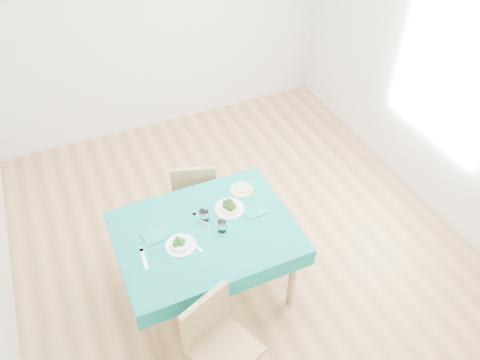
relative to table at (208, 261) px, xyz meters
name	(u,v)px	position (x,y,z in m)	size (l,w,h in m)	color
room_shell	(240,131)	(0.43, 0.32, 0.97)	(4.02, 4.52, 2.73)	olive
table	(208,261)	(0.00, 0.00, 0.00)	(1.35, 1.03, 0.76)	#0A6D69
chair_near	(224,344)	(-0.18, -0.79, 0.13)	(0.40, 0.44, 1.01)	olive
chair_far	(194,185)	(0.18, 0.79, 0.11)	(0.39, 0.43, 0.98)	olive
bowl_near	(180,243)	(-0.22, -0.06, 0.41)	(0.23, 0.23, 0.07)	white
bowl_far	(229,206)	(0.26, 0.13, 0.42)	(0.24, 0.24, 0.07)	white
fork_near	(144,259)	(-0.50, -0.07, 0.38)	(0.03, 0.20, 0.00)	silver
knife_near	(193,243)	(-0.13, -0.08, 0.38)	(0.02, 0.22, 0.00)	silver
fork_far	(201,220)	(0.01, 0.12, 0.38)	(0.03, 0.19, 0.00)	silver
knife_far	(261,206)	(0.51, 0.06, 0.38)	(0.02, 0.20, 0.00)	silver
napkin_near	(157,235)	(-0.35, 0.10, 0.39)	(0.20, 0.14, 0.01)	#0E7973
napkin_far	(255,211)	(0.43, 0.03, 0.38)	(0.19, 0.13, 0.01)	#0E7973
tumbler_center	(204,216)	(0.03, 0.11, 0.43)	(0.08, 0.08, 0.10)	white
tumbler_side	(222,227)	(0.12, -0.05, 0.42)	(0.07, 0.07, 0.09)	white
side_plate	(241,190)	(0.43, 0.29, 0.38)	(0.19, 0.19, 0.01)	#D6E06D
bread_slice	(241,189)	(0.43, 0.29, 0.40)	(0.10, 0.10, 0.02)	beige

